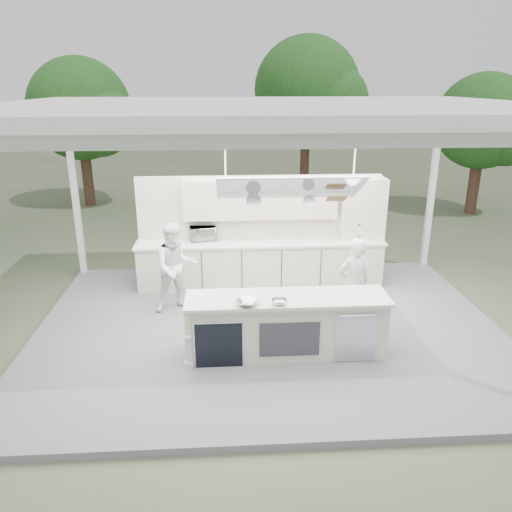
{
  "coord_description": "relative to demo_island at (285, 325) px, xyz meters",
  "views": [
    {
      "loc": [
        -0.72,
        -7.78,
        4.15
      ],
      "look_at": [
        -0.19,
        0.4,
        1.28
      ],
      "focal_mm": 35.0,
      "sensor_mm": 36.0,
      "label": 1
    }
  ],
  "objects": [
    {
      "name": "bowl_small",
      "position": [
        -0.13,
        -0.24,
        0.51
      ],
      "size": [
        0.26,
        0.26,
        0.07
      ],
      "primitive_type": "imported",
      "rotation": [
        0.0,
        0.0,
        -0.16
      ],
      "color": "silver",
      "rests_on": "demo_island"
    },
    {
      "name": "stage_deck",
      "position": [
        -0.18,
        0.91,
        -0.54
      ],
      "size": [
        8.0,
        6.0,
        0.12
      ],
      "primitive_type": "cube",
      "color": "#5E5E63",
      "rests_on": "ground"
    },
    {
      "name": "back_wall_unit",
      "position": [
        0.27,
        3.03,
        0.98
      ],
      "size": [
        5.05,
        0.48,
        2.25
      ],
      "color": "beige",
      "rests_on": "stage_deck"
    },
    {
      "name": "tent",
      "position": [
        -0.18,
        0.9,
        3.11
      ],
      "size": [
        8.2,
        6.2,
        3.86
      ],
      "color": "white",
      "rests_on": "ground"
    },
    {
      "name": "tree_cluster",
      "position": [
        -0.34,
        10.68,
        2.69
      ],
      "size": [
        19.55,
        9.4,
        5.85
      ],
      "color": "#4A3025",
      "rests_on": "ground"
    },
    {
      "name": "bowl_large",
      "position": [
        -0.6,
        -0.24,
        0.51
      ],
      "size": [
        0.42,
        0.42,
        0.08
      ],
      "primitive_type": "imported",
      "rotation": [
        0.0,
        0.0,
        -0.39
      ],
      "color": "#ADAFB4",
      "rests_on": "demo_island"
    },
    {
      "name": "head_chef",
      "position": [
        1.25,
        0.8,
        0.33
      ],
      "size": [
        0.67,
        0.52,
        1.62
      ],
      "primitive_type": "imported",
      "rotation": [
        0.0,
        0.0,
        3.39
      ],
      "color": "silver",
      "rests_on": "stage_deck"
    },
    {
      "name": "demo_island",
      "position": [
        0.0,
        0.0,
        0.0
      ],
      "size": [
        3.1,
        0.79,
        0.95
      ],
      "color": "beige",
      "rests_on": "stage_deck"
    },
    {
      "name": "sous_chef",
      "position": [
        -1.81,
        1.73,
        0.36
      ],
      "size": [
        0.97,
        0.85,
        1.67
      ],
      "primitive_type": "imported",
      "rotation": [
        0.0,
        0.0,
        0.31
      ],
      "color": "white",
      "rests_on": "stage_deck"
    },
    {
      "name": "back_counter",
      "position": [
        -0.18,
        2.81,
        0.0
      ],
      "size": [
        5.08,
        0.72,
        0.95
      ],
      "color": "beige",
      "rests_on": "stage_deck"
    },
    {
      "name": "ground",
      "position": [
        -0.18,
        0.91,
        -0.6
      ],
      "size": [
        90.0,
        90.0,
        0.0
      ],
      "primitive_type": "plane",
      "color": "#4C573B",
      "rests_on": "ground"
    },
    {
      "name": "toaster_oven",
      "position": [
        -1.36,
        2.99,
        0.62
      ],
      "size": [
        0.58,
        0.45,
        0.29
      ],
      "primitive_type": "imported",
      "rotation": [
        0.0,
        0.0,
        0.18
      ],
      "color": "silver",
      "rests_on": "back_counter"
    }
  ]
}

